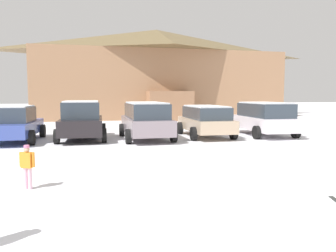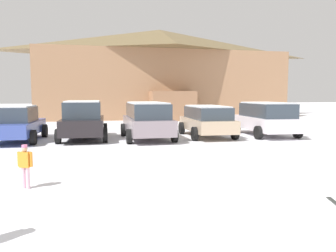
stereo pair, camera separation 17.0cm
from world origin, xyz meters
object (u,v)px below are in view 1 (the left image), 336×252
Objects in this scene: parked_grey_wagon at (146,119)px; parked_black_sedan at (82,120)px; skier_child_in_orange_jacket at (27,164)px; parked_white_suv at (264,118)px; parked_blue_hatchback at (13,124)px; ski_lodge at (157,73)px; parked_beige_suv at (205,120)px.

parked_black_sedan is at bearing 171.78° from parked_grey_wagon.
parked_black_sedan is at bearing 85.01° from skier_child_in_orange_jacket.
parked_blue_hatchback is at bearing 179.71° from parked_white_suv.
ski_lodge reaches higher than parked_blue_hatchback.
parked_white_suv is (6.17, 0.21, -0.02)m from parked_grey_wagon.
ski_lodge is 18.78m from parked_blue_hatchback.
parked_beige_suv is (3.04, 0.33, -0.09)m from parked_grey_wagon.
parked_beige_suv is 4.27× the size of skier_child_in_orange_jacket.
ski_lodge reaches higher than parked_white_suv.
parked_white_suv reaches higher than parked_blue_hatchback.
parked_white_suv is (12.09, -0.06, 0.11)m from parked_blue_hatchback.
parked_beige_suv is at bearing 0.37° from parked_blue_hatchback.
parked_black_sedan is at bearing 179.03° from parked_beige_suv.
parked_blue_hatchback is 8.96m from parked_beige_suv.
parked_white_suv is (2.93, -16.10, -3.29)m from ski_lodge.
ski_lodge reaches higher than skier_child_in_orange_jacket.
parked_white_suv is at bearing -79.68° from ski_lodge.
parked_black_sedan is (2.96, 0.16, 0.08)m from parked_blue_hatchback.
parked_blue_hatchback is at bearing -119.72° from ski_lodge.
parked_black_sedan is 0.98× the size of parked_beige_suv.
ski_lodge is 5.41× the size of parked_blue_hatchback.
parked_grey_wagon is at bearing 64.60° from skier_child_in_orange_jacket.
parked_blue_hatchback is at bearing -179.63° from parked_beige_suv.
parked_beige_suv is at bearing 6.11° from parked_grey_wagon.
parked_black_sedan is 2.99m from parked_grey_wagon.
parked_blue_hatchback is 0.93× the size of parked_grey_wagon.
parked_grey_wagon is 4.56× the size of skier_child_in_orange_jacket.
parked_white_suv is 4.35× the size of skier_child_in_orange_jacket.
skier_child_in_orange_jacket is (-0.71, -8.15, -0.34)m from parked_black_sedan.
skier_child_in_orange_jacket is (2.25, -7.99, -0.26)m from parked_blue_hatchback.
parked_beige_suv is at bearing 50.18° from skier_child_in_orange_jacket.
parked_beige_suv reaches higher than skier_child_in_orange_jacket.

